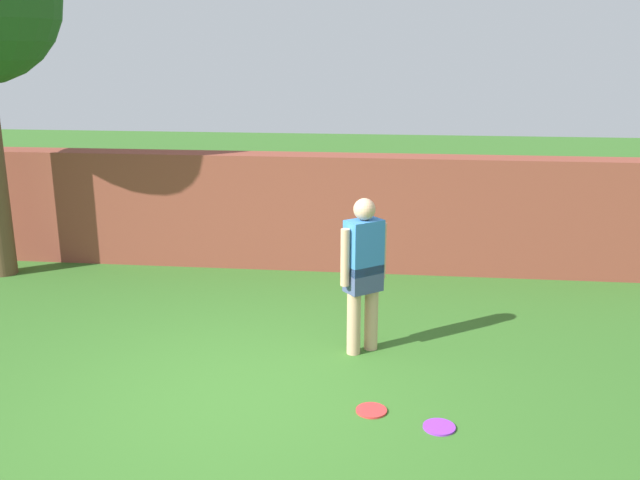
# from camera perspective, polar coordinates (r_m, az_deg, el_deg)

# --- Properties ---
(ground_plane) EXTENTS (40.00, 40.00, 0.00)m
(ground_plane) POSITION_cam_1_polar(r_m,az_deg,el_deg) (6.51, -6.48, -12.60)
(ground_plane) COLOR #336623
(brick_wall) EXTENTS (13.59, 0.50, 1.62)m
(brick_wall) POSITION_cam_1_polar(r_m,az_deg,el_deg) (10.23, -9.88, 2.55)
(brick_wall) COLOR brown
(brick_wall) RESTS_ON ground
(person) EXTENTS (0.44, 0.40, 1.62)m
(person) POSITION_cam_1_polar(r_m,az_deg,el_deg) (7.06, 3.56, -2.34)
(person) COLOR tan
(person) RESTS_ON ground
(frisbee_purple) EXTENTS (0.27, 0.27, 0.02)m
(frisbee_purple) POSITION_cam_1_polar(r_m,az_deg,el_deg) (6.08, 9.68, -14.79)
(frisbee_purple) COLOR purple
(frisbee_purple) RESTS_ON ground
(frisbee_red) EXTENTS (0.27, 0.27, 0.02)m
(frisbee_red) POSITION_cam_1_polar(r_m,az_deg,el_deg) (6.25, 4.21, -13.68)
(frisbee_red) COLOR red
(frisbee_red) RESTS_ON ground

